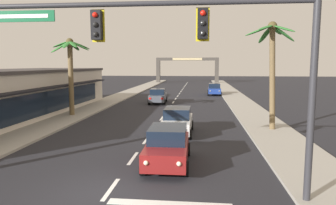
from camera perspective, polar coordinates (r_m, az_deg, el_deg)
name	(u,v)px	position (r m, az deg, el deg)	size (l,w,h in m)	color
ground_plane	(108,193)	(11.29, -11.05, -16.15)	(220.00, 220.00, 0.00)	#232328
sidewalk_right	(249,110)	(30.59, 14.68, -1.38)	(3.20, 110.00, 0.14)	#9E998E
sidewalk_left	(91,108)	(32.14, -13.98, -0.96)	(3.20, 110.00, 0.14)	#9E998E
lane_markings	(172,110)	(29.96, 0.69, -1.45)	(4.28, 86.45, 0.01)	silver
traffic_signal_mast	(208,45)	(9.80, 7.48, 10.57)	(10.33, 0.41, 7.21)	#2D2D33
sedan_lead_at_stop_bar	(168,146)	(13.79, -0.06, -7.96)	(1.99, 4.47, 1.68)	maroon
sedan_third_in_queue	(177,121)	(19.74, 1.74, -3.39)	(1.98, 4.47, 1.68)	silver
sedan_oncoming_far	(158,96)	(35.38, -1.88, 1.24)	(2.09, 4.51, 1.68)	#4C515B
sedan_parked_nearest_kerb	(214,89)	(45.56, 8.56, 2.46)	(2.02, 4.48, 1.68)	navy
palm_left_second	(70,62)	(27.45, -17.62, 7.16)	(3.46, 3.46, 6.62)	brown
palm_right_second	(272,56)	(21.39, 18.72, 8.15)	(3.29, 3.16, 7.18)	brown
storefront_strip_left	(4,94)	(28.57, -28.02, 1.34)	(8.68, 27.79, 3.99)	beige
town_gateway_arch	(187,66)	(74.87, 3.58, 6.70)	(15.04, 0.90, 6.08)	#423D38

